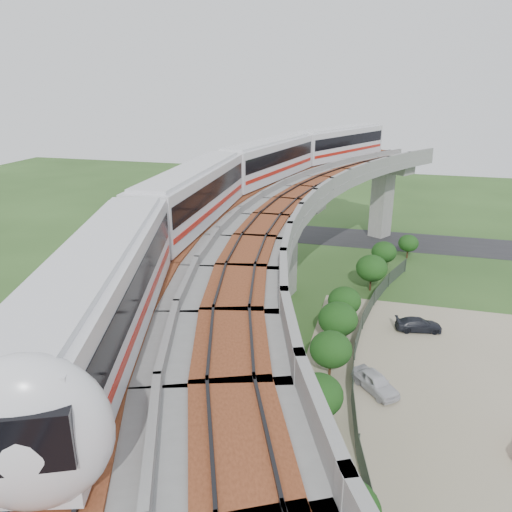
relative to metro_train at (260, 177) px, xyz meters
name	(u,v)px	position (x,y,z in m)	size (l,w,h in m)	color
ground	(242,345)	(-0.45, -3.56, -12.31)	(160.00, 160.00, 0.00)	#28461C
dirt_lot	(437,387)	(13.55, -5.56, -12.29)	(18.00, 26.00, 0.04)	gray
asphalt_road	(307,234)	(-0.45, 26.44, -12.29)	(60.00, 8.00, 0.03)	#232326
viaduct	(294,236)	(3.39, -3.56, -3.26)	(19.58, 73.98, 11.40)	#99968E
metro_train	(260,177)	(0.00, 0.00, 0.00)	(12.31, 61.22, 3.64)	silver
fence	(373,354)	(9.30, -3.56, -11.56)	(3.87, 38.73, 1.50)	#2D382D
tree_0	(408,243)	(12.04, 20.23, -10.52)	(2.24, 2.24, 2.74)	#382314
tree_1	(384,252)	(9.46, 15.51, -10.24)	(2.61, 2.61, 3.18)	#382314
tree_2	(372,268)	(8.45, 9.74, -10.02)	(2.97, 2.97, 3.56)	#382314
tree_3	(344,301)	(6.63, 2.38, -10.38)	(2.73, 2.73, 3.10)	#382314
tree_4	(338,319)	(6.47, -1.03, -10.41)	(3.04, 3.04, 3.19)	#382314
tree_5	(331,349)	(6.53, -5.95, -10.28)	(2.88, 2.88, 3.26)	#382314
tree_6	(319,395)	(6.47, -11.19, -10.36)	(2.88, 2.88, 3.18)	#382314
tree_7	(345,512)	(8.75, -19.29, -10.20)	(3.08, 3.08, 3.42)	#382314
car_white	(375,382)	(9.61, -6.99, -11.64)	(1.47, 3.66, 1.25)	silver
car_dark	(419,325)	(12.63, 2.35, -11.74)	(1.48, 3.65, 1.06)	black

